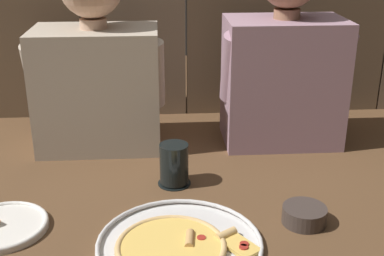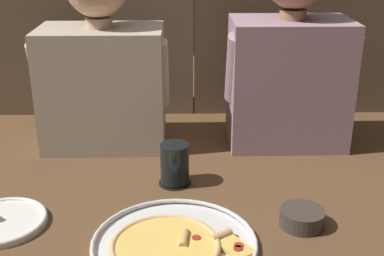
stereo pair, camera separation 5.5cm
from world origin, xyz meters
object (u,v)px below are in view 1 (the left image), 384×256
Objects in this scene: pizza_tray at (178,244)px; diner_right at (284,59)px; drinking_glass at (174,165)px; diner_left at (96,64)px; dinner_plate at (2,226)px; dipping_bowl at (304,214)px.

diner_right is (0.36, 0.59, 0.26)m from pizza_tray.
drinking_glass is at bearing -141.03° from diner_right.
pizza_tray is 3.16× the size of drinking_glass.
diner_left is 0.97× the size of diner_right.
dinner_plate reaches higher than pizza_tray.
pizza_tray is 0.32m from dipping_bowl.
diner_left is (-0.23, 0.29, 0.21)m from drinking_glass.
dinner_plate is at bearing 178.58° from dipping_bowl.
dipping_bowl is at bearing -1.42° from dinner_plate.
diner_right reaches higher than dipping_bowl.
dinner_plate is 0.71m from dipping_bowl.
diner_right is at bearing 58.66° from pizza_tray.
dipping_bowl is 0.77m from diner_left.
diner_right reaches higher than drinking_glass.
dinner_plate is at bearing -110.73° from diner_left.
diner_left reaches higher than dinner_plate.
pizza_tray is at bearing -121.34° from diner_right.
pizza_tray is at bearing -164.67° from dipping_bowl.
dipping_bowl is at bearing 15.33° from pizza_tray.
dipping_bowl is 0.17× the size of diner_right.
dipping_bowl reaches higher than dinner_plate.
drinking_glass is at bearing 144.33° from dipping_bowl.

